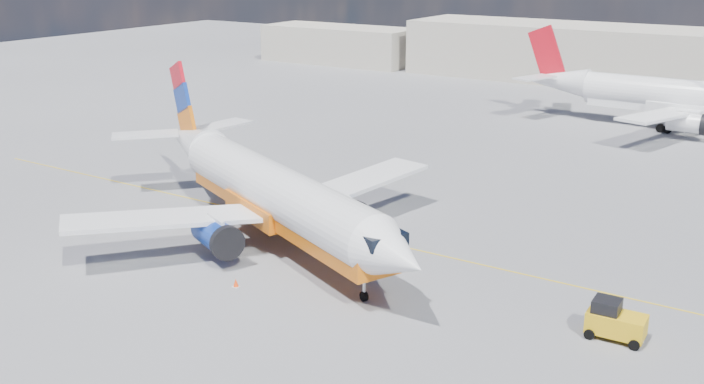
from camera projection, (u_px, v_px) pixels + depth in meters
The scene contains 8 objects.
ground at pixel (300, 242), 51.85m from camera, with size 240.00×240.00×0.00m, color slate.
taxi_line at pixel (325, 229), 54.25m from camera, with size 70.00×0.15×0.01m, color gold.
terminal_main at pixel (652, 58), 108.13m from camera, with size 70.00×14.00×8.00m, color beige.
terminal_annex at pixel (340, 45), 131.98m from camera, with size 26.00×10.00×6.00m, color beige.
main_jet at pixel (270, 191), 51.21m from camera, with size 33.07×24.87×10.22m.
second_jet at pixel (682, 98), 82.82m from camera, with size 33.96×26.88×10.30m.
gse_tug at pixel (614, 321), 38.88m from camera, with size 2.86×1.83×1.99m.
traffic_cone at pixel (236, 283), 44.97m from camera, with size 0.36×0.36×0.51m.
Camera 1 is at (29.29, -38.80, 18.66)m, focal length 40.00 mm.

